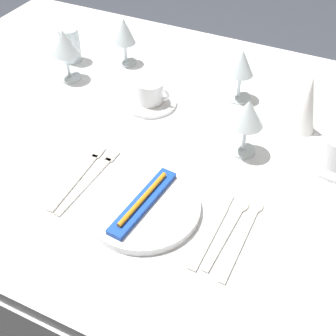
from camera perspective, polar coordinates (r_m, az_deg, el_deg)
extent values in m
plane|color=#383D47|center=(1.70, 1.99, -16.02)|extent=(6.00, 6.00, 0.00)
cube|color=white|center=(1.14, 2.86, 3.07)|extent=(1.80, 1.10, 0.04)
cube|color=white|center=(1.63, 10.58, 11.29)|extent=(1.80, 0.01, 0.18)
cylinder|color=brown|center=(2.02, -13.64, 8.58)|extent=(0.07, 0.07, 0.70)
cylinder|color=white|center=(0.95, -3.14, -4.94)|extent=(0.24, 0.24, 0.02)
cube|color=blue|center=(0.94, -3.17, -4.33)|extent=(0.06, 0.21, 0.01)
cylinder|color=orange|center=(0.93, -3.20, -3.87)|extent=(0.03, 0.17, 0.01)
cube|color=beige|center=(1.02, -10.53, -2.19)|extent=(0.02, 0.20, 0.00)
cube|color=beige|center=(1.08, -7.12, 1.51)|extent=(0.02, 0.04, 0.00)
cube|color=beige|center=(1.03, -11.80, -1.71)|extent=(0.02, 0.19, 0.00)
cube|color=beige|center=(1.10, -8.83, 1.95)|extent=(0.02, 0.04, 0.00)
cube|color=beige|center=(0.91, 5.20, -8.69)|extent=(0.02, 0.17, 0.00)
cube|color=beige|center=(0.97, 7.41, -4.52)|extent=(0.02, 0.06, 0.00)
cube|color=beige|center=(0.91, 7.06, -8.83)|extent=(0.02, 0.18, 0.00)
ellipsoid|color=beige|center=(0.97, 9.42, -4.67)|extent=(0.03, 0.04, 0.01)
cube|color=beige|center=(0.90, 9.07, -9.47)|extent=(0.02, 0.20, 0.00)
ellipsoid|color=beige|center=(0.98, 11.24, -4.74)|extent=(0.03, 0.04, 0.01)
cylinder|color=white|center=(1.12, 20.34, 0.62)|extent=(0.13, 0.13, 0.01)
cylinder|color=white|center=(1.24, -2.24, 8.29)|extent=(0.14, 0.14, 0.01)
cylinder|color=white|center=(1.23, -2.29, 9.64)|extent=(0.07, 0.07, 0.06)
torus|color=white|center=(1.21, -0.73, 9.35)|extent=(0.04, 0.01, 0.04)
cylinder|color=silver|center=(1.44, -5.32, 13.25)|extent=(0.06, 0.06, 0.01)
cylinder|color=silver|center=(1.42, -5.40, 14.42)|extent=(0.01, 0.01, 0.06)
cone|color=silver|center=(1.39, -5.60, 16.94)|extent=(0.07, 0.07, 0.08)
cylinder|color=silver|center=(1.39, -12.34, 11.18)|extent=(0.07, 0.07, 0.01)
cylinder|color=silver|center=(1.37, -12.58, 12.55)|extent=(0.01, 0.01, 0.07)
cone|color=silver|center=(1.33, -13.06, 15.23)|extent=(0.08, 0.08, 0.07)
cylinder|color=silver|center=(1.10, 9.42, 2.23)|extent=(0.06, 0.06, 0.01)
cylinder|color=silver|center=(1.08, 9.66, 3.86)|extent=(0.01, 0.01, 0.07)
cone|color=silver|center=(1.03, 10.11, 6.91)|extent=(0.08, 0.08, 0.07)
cylinder|color=silver|center=(1.28, 8.82, 8.89)|extent=(0.07, 0.07, 0.01)
cylinder|color=silver|center=(1.26, 9.01, 10.31)|extent=(0.01, 0.01, 0.07)
cone|color=silver|center=(1.23, 9.36, 13.04)|extent=(0.07, 0.07, 0.07)
cylinder|color=silver|center=(1.46, -12.30, 15.02)|extent=(0.06, 0.06, 0.10)
cylinder|color=#C68C1E|center=(1.47, -12.15, 14.12)|extent=(0.06, 0.06, 0.04)
cone|color=white|center=(1.16, 17.20, 7.69)|extent=(0.06, 0.06, 0.15)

